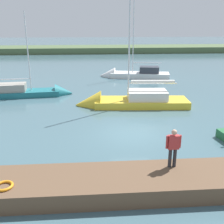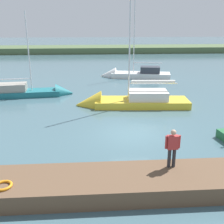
# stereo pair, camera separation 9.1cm
# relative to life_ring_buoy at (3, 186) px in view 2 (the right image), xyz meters

# --- Properties ---
(ground_plane) EXTENTS (200.00, 200.00, 0.00)m
(ground_plane) POSITION_rel_life_ring_buoy_xyz_m (-5.57, -6.23, -0.76)
(ground_plane) COLOR #42606B
(far_shoreline) EXTENTS (180.00, 8.00, 2.40)m
(far_shoreline) POSITION_rel_life_ring_buoy_xyz_m (-5.57, -50.62, -0.76)
(far_shoreline) COLOR #4C603D
(far_shoreline) RESTS_ON ground_plane
(dock_pier) EXTENTS (18.90, 2.27, 0.71)m
(dock_pier) POSITION_rel_life_ring_buoy_xyz_m (-5.57, -0.45, -0.40)
(dock_pier) COLOR brown
(dock_pier) RESTS_ON ground_plane
(life_ring_buoy) EXTENTS (0.66, 0.66, 0.10)m
(life_ring_buoy) POSITION_rel_life_ring_buoy_xyz_m (0.00, 0.00, 0.00)
(life_ring_buoy) COLOR orange
(life_ring_buoy) RESTS_ON dock_pier
(sailboat_mid_channel) EXTENTS (7.38, 2.45, 7.87)m
(sailboat_mid_channel) POSITION_rel_life_ring_buoy_xyz_m (1.87, -15.34, -0.53)
(sailboat_mid_channel) COLOR #1E6B75
(sailboat_mid_channel) RESTS_ON ground_plane
(sailboat_behind_pier) EXTENTS (8.88, 2.83, 10.70)m
(sailboat_behind_pier) POSITION_rel_life_ring_buoy_xyz_m (-5.66, -11.68, -0.54)
(sailboat_behind_pier) COLOR gold
(sailboat_behind_pier) RESTS_ON ground_plane
(sailboat_far_left) EXTENTS (8.34, 3.57, 9.69)m
(sailboat_far_left) POSITION_rel_life_ring_buoy_xyz_m (-7.75, -22.90, -0.53)
(sailboat_far_left) COLOR white
(sailboat_far_left) RESTS_ON ground_plane
(person_on_dock) EXTENTS (0.62, 0.24, 1.61)m
(person_on_dock) POSITION_rel_life_ring_buoy_xyz_m (-6.35, -0.97, 0.87)
(person_on_dock) COLOR #28282D
(person_on_dock) RESTS_ON dock_pier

